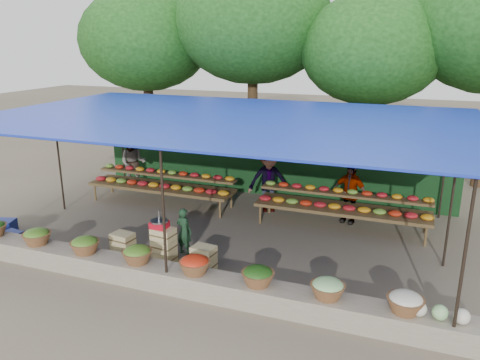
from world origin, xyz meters
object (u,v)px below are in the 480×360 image
at_px(crate_counter, 163,249).
at_px(blue_crate_front, 12,237).
at_px(vendor_seated, 184,231).
at_px(blue_crate_back, 3,226).
at_px(weighing_scale, 159,224).

bearing_deg(crate_counter, blue_crate_front, -174.77).
height_order(vendor_seated, blue_crate_front, vendor_seated).
bearing_deg(blue_crate_front, vendor_seated, 20.94).
bearing_deg(blue_crate_back, weighing_scale, -17.57).
relative_size(crate_counter, vendor_seated, 2.29).
bearing_deg(weighing_scale, blue_crate_front, -174.69).
distance_m(weighing_scale, vendor_seated, 0.70).
bearing_deg(blue_crate_back, vendor_seated, -10.80).
bearing_deg(weighing_scale, blue_crate_back, 179.27).
xyz_separation_m(crate_counter, blue_crate_back, (-4.39, 0.06, -0.15)).
bearing_deg(weighing_scale, crate_counter, 0.00).
relative_size(crate_counter, weighing_scale, 6.32).
height_order(vendor_seated, blue_crate_back, vendor_seated).
bearing_deg(vendor_seated, blue_crate_back, 18.19).
relative_size(crate_counter, blue_crate_back, 4.56).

